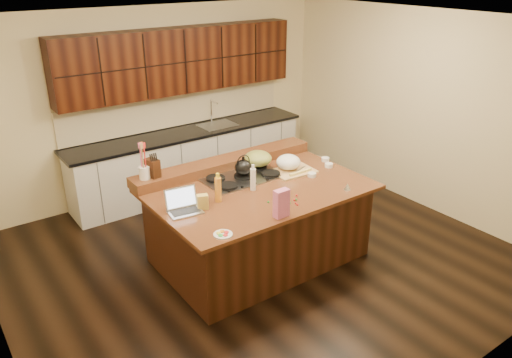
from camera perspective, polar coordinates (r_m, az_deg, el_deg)
room at (r=5.42m, az=0.31°, el=3.22°), size 5.52×5.02×2.72m
island at (r=5.79m, az=0.29°, el=-5.02°), size 2.40×1.60×0.92m
back_ledge at (r=6.10m, az=-3.57°, el=1.83°), size 2.40×0.30×0.12m
cooktop at (r=5.80m, az=-1.44°, el=0.22°), size 0.92×0.52×0.05m
back_counter at (r=7.48m, az=-7.91°, el=5.88°), size 3.70×0.66×2.40m
kettle at (r=5.76m, az=-1.45°, el=1.33°), size 0.23×0.23×0.18m
green_bowl at (r=6.01m, az=0.21°, el=2.35°), size 0.44×0.44×0.18m
laptop at (r=5.09m, az=-8.32°, el=-2.99°), size 0.36×0.30×0.23m
oil_bottle at (r=5.22m, az=-4.35°, el=-1.22°), size 0.08×0.08×0.27m
vinegar_bottle at (r=5.47m, az=-0.34°, el=-0.05°), size 0.07×0.07×0.25m
wooden_tray at (r=5.99m, az=3.86°, el=1.71°), size 0.52×0.41×0.20m
ramekin_a at (r=5.88m, az=6.41°, el=0.49°), size 0.12×0.12×0.04m
ramekin_b at (r=6.36m, az=7.93°, el=2.24°), size 0.13×0.13×0.04m
ramekin_c at (r=6.19m, az=8.33°, el=1.58°), size 0.13×0.13×0.04m
strainer_bowl at (r=6.06m, az=3.62°, el=1.53°), size 0.30×0.30×0.09m
kitchen_timer at (r=5.60m, az=10.40°, el=-0.85°), size 0.10×0.10×0.07m
pink_bag at (r=4.90m, az=2.93°, el=-2.79°), size 0.16×0.09×0.29m
candy_plate at (r=4.65m, az=-3.80°, el=-6.34°), size 0.20×0.20×0.01m
package_box at (r=5.10m, az=-6.13°, el=-2.61°), size 0.13×0.11×0.15m
utensil_crock at (r=5.61m, az=-12.62°, el=0.70°), size 0.16×0.16×0.14m
knife_block at (r=5.63m, az=-11.74°, el=1.24°), size 0.14×0.19×0.20m
gumdrop_0 at (r=5.18m, az=4.75°, el=-2.94°), size 0.02×0.02×0.02m
gumdrop_1 at (r=5.30m, az=3.43°, el=-2.26°), size 0.02×0.02×0.02m
gumdrop_2 at (r=5.21m, az=4.56°, el=-2.78°), size 0.02×0.02×0.02m
gumdrop_3 at (r=5.25m, az=2.94°, el=-2.55°), size 0.02×0.02×0.02m
gumdrop_4 at (r=5.23m, az=2.49°, el=-2.64°), size 0.02×0.02×0.02m
gumdrop_5 at (r=5.23m, az=1.42°, el=-2.64°), size 0.02×0.02×0.02m
gumdrop_6 at (r=5.38m, az=4.67°, el=-1.88°), size 0.02×0.02×0.02m
gumdrop_7 at (r=5.22m, az=3.92°, el=-2.74°), size 0.02×0.02×0.02m
gumdrop_8 at (r=5.28m, az=4.40°, el=-2.41°), size 0.02×0.02×0.02m
gumdrop_9 at (r=5.29m, az=4.62°, el=-2.37°), size 0.02×0.02×0.02m
gumdrop_10 at (r=5.08m, az=3.00°, el=-3.46°), size 0.02×0.02×0.02m
gumdrop_11 at (r=5.24m, az=2.29°, el=-2.59°), size 0.02×0.02×0.02m
gumdrop_12 at (r=5.29m, az=4.39°, el=-2.36°), size 0.02×0.02×0.02m
gumdrop_13 at (r=5.01m, az=2.04°, el=-3.90°), size 0.02×0.02×0.02m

